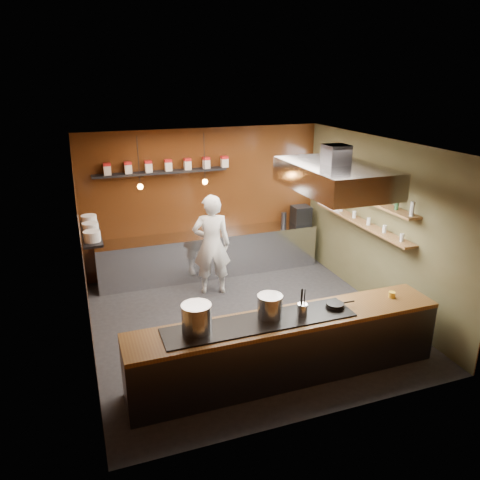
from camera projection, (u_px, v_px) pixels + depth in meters
name	position (u px, v px, depth m)	size (l,w,h in m)	color
floor	(246.00, 322.00, 8.01)	(5.00, 5.00, 0.00)	black
back_wall	(205.00, 201.00, 9.72)	(5.00, 5.00, 0.00)	#3D1D0B
left_wall	(84.00, 259.00, 6.71)	(5.00, 5.00, 0.00)	#3D1D0B
right_wall	(378.00, 224.00, 8.29)	(5.00, 5.00, 0.00)	#4E4C2C
ceiling	(247.00, 145.00, 6.99)	(5.00, 5.00, 0.00)	silver
window_pane	(329.00, 182.00, 9.65)	(1.00, 1.00, 0.00)	white
prep_counter	(210.00, 254.00, 9.78)	(4.60, 0.65, 0.90)	silver
pass_counter	(286.00, 347.00, 6.43)	(4.40, 0.72, 0.94)	#38383D
tin_shelf	(161.00, 172.00, 9.07)	(2.60, 0.26, 0.04)	black
plate_shelf	(91.00, 233.00, 7.63)	(0.30, 1.40, 0.04)	black
bottle_shelf_upper	(363.00, 197.00, 8.37)	(0.26, 2.80, 0.04)	olive
bottle_shelf_lower	(361.00, 222.00, 8.52)	(0.26, 2.80, 0.04)	olive
extractor_hood	(335.00, 177.00, 7.22)	(1.20, 2.00, 0.72)	#38383D
pendant_left	(140.00, 184.00, 8.34)	(0.10, 0.10, 0.95)	black
pendant_right	(205.00, 179.00, 8.72)	(0.10, 0.10, 0.95)	black
storage_tins	(168.00, 165.00, 9.07)	(2.43, 0.13, 0.22)	beige
plate_stacks	(90.00, 228.00, 7.59)	(0.26, 1.16, 0.16)	white
bottles	(364.00, 190.00, 8.32)	(0.06, 2.66, 0.24)	silver
wine_glasses	(361.00, 218.00, 8.50)	(0.07, 2.37, 0.13)	silver
stockpot_large	(197.00, 318.00, 5.85)	(0.38, 0.38, 0.37)	#B2B4B9
stockpot_small	(270.00, 306.00, 6.20)	(0.34, 0.34, 0.32)	silver
utensil_crock	(302.00, 310.00, 6.26)	(0.14, 0.14, 0.18)	silver
frying_pan	(335.00, 305.00, 6.50)	(0.43, 0.26, 0.07)	black
butter_jar	(392.00, 295.00, 6.83)	(0.10, 0.10, 0.09)	yellow
espresso_machine	(301.00, 215.00, 10.26)	(0.38, 0.36, 0.38)	black
chef	(212.00, 245.00, 8.78)	(0.71, 0.47, 1.95)	silver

